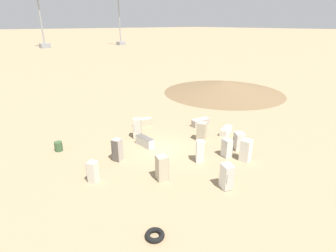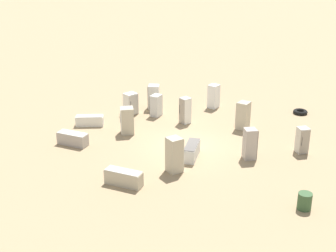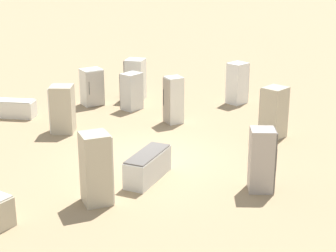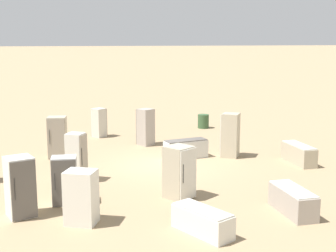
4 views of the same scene
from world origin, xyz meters
The scene contains 12 objects.
ground_plane centered at (0.00, 0.00, 0.00)m, with size 1000.00×1000.00×0.00m, color #9E8460.
discarded_fridge_0 centered at (3.45, 0.91, 0.85)m, with size 0.81×0.80×1.71m.
discarded_fridge_2 centered at (1.31, 6.63, 0.33)m, with size 1.14×1.84×0.66m.
discarded_fridge_3 centered at (3.58, -2.79, 0.87)m, with size 0.90×0.87×1.74m.
discarded_fridge_4 centered at (-1.41, -0.73, 0.39)m, with size 1.85×0.71×0.79m.
discarded_fridge_5 centered at (-3.26, -0.28, 0.93)m, with size 0.99×0.99×1.86m.
discarded_fridge_6 centered at (-0.65, -3.76, 0.86)m, with size 0.83×0.86×1.72m.
discarded_fridge_7 centered at (6.92, -0.26, 0.84)m, with size 0.90×0.82×1.67m.
discarded_fridge_8 centered at (4.21, 3.12, 0.73)m, with size 0.84×0.75×1.45m.
discarded_fridge_10 centered at (4.04, 4.85, 0.73)m, with size 1.03×1.01×1.47m.
discarded_fridge_11 centered at (0.80, 3.86, 0.83)m, with size 1.00×1.02×1.65m.
discarded_fridge_13 centered at (5.52, 3.71, 0.85)m, with size 0.84×0.89×1.70m.
Camera 3 is at (-13.99, -7.80, 6.43)m, focal length 60.00 mm.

